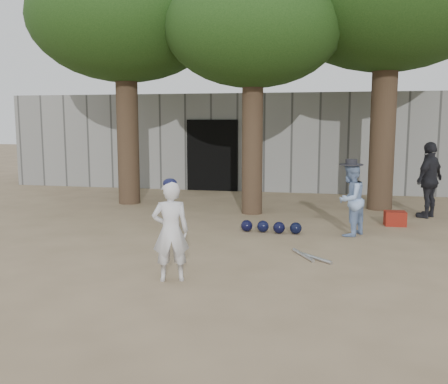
% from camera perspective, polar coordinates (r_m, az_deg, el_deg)
% --- Properties ---
extents(ground, '(70.00, 70.00, 0.00)m').
position_cam_1_polar(ground, '(7.93, -5.79, -7.69)').
color(ground, '#937C5E').
rests_on(ground, ground).
extents(boy_player, '(0.58, 0.47, 1.36)m').
position_cam_1_polar(boy_player, '(6.76, -6.12, -4.49)').
color(boy_player, silver).
rests_on(boy_player, ground).
extents(spectator_blue, '(0.79, 0.84, 1.38)m').
position_cam_1_polar(spectator_blue, '(9.67, 14.21, -0.84)').
color(spectator_blue, '#88A5D2').
rests_on(spectator_blue, ground).
extents(spectator_dark, '(0.93, 1.05, 1.70)m').
position_cam_1_polar(spectator_dark, '(12.06, 22.42, 1.29)').
color(spectator_dark, black).
rests_on(spectator_dark, ground).
extents(red_bag, '(0.44, 0.34, 0.30)m').
position_cam_1_polar(red_bag, '(10.95, 18.96, -2.88)').
color(red_bag, maroon).
rests_on(red_bag, ground).
extents(back_building, '(16.00, 5.24, 3.00)m').
position_cam_1_polar(back_building, '(17.77, 4.30, 5.97)').
color(back_building, gray).
rests_on(back_building, ground).
extents(helmet_row, '(1.19, 0.28, 0.23)m').
position_cam_1_polar(helmet_row, '(9.75, 5.39, -4.00)').
color(helmet_row, black).
rests_on(helmet_row, ground).
extents(bat_pile, '(0.66, 0.72, 0.06)m').
position_cam_1_polar(bat_pile, '(8.08, 9.65, -7.25)').
color(bat_pile, '#B7B9BF').
rests_on(bat_pile, ground).
extents(tree_row, '(11.40, 5.80, 6.69)m').
position_cam_1_polar(tree_row, '(12.64, 4.65, 19.63)').
color(tree_row, brown).
rests_on(tree_row, ground).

